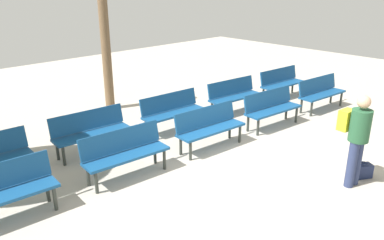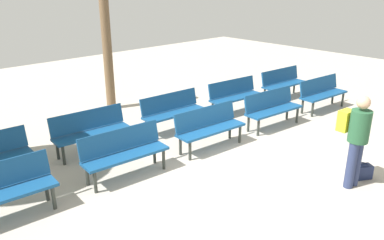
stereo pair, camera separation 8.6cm
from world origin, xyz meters
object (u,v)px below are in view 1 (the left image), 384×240
(bench_r1_c1, at_px, (91,129))
(bench_r1_c3, at_px, (234,94))
(bench_r0_c4, at_px, (321,91))
(bench_r1_c2, at_px, (172,110))
(bench_r0_c2, at_px, (209,125))
(tree_0, at_px, (106,49))
(bench_r0_c3, at_px, (271,106))
(bench_r0_c1, at_px, (125,151))
(visitor_with_backpack, at_px, (357,135))
(handbag, at_px, (363,171))
(bench_r1_c4, at_px, (281,81))
(bench_r0_c0, at_px, (0,190))

(bench_r1_c1, bearing_deg, bench_r1_c3, -0.33)
(bench_r0_c4, distance_m, bench_r1_c2, 4.31)
(bench_r0_c2, relative_size, tree_0, 0.49)
(bench_r0_c3, bearing_deg, bench_r1_c1, 162.69)
(bench_r0_c3, relative_size, bench_r1_c2, 1.01)
(bench_r0_c4, bearing_deg, bench_r0_c2, -179.13)
(bench_r0_c3, bearing_deg, bench_r0_c1, -178.95)
(bench_r1_c3, xyz_separation_m, visitor_with_backpack, (-1.50, -3.99, 0.43))
(bench_r1_c1, height_order, tree_0, tree_0)
(handbag, bearing_deg, bench_r0_c3, 70.93)
(bench_r1_c1, relative_size, bench_r1_c4, 1.00)
(bench_r1_c4, bearing_deg, bench_r0_c2, -161.80)
(bench_r0_c0, bearing_deg, bench_r1_c2, 17.85)
(bench_r1_c2, bearing_deg, handbag, -73.48)
(bench_r1_c3, relative_size, handbag, 4.46)
(bench_r1_c1, relative_size, visitor_with_backpack, 0.99)
(visitor_with_backpack, xyz_separation_m, handbag, (0.41, -0.05, -0.80))
(bench_r0_c0, xyz_separation_m, bench_r1_c4, (8.37, 0.76, 0.00))
(bench_r0_c0, bearing_deg, handbag, -26.99)
(handbag, bearing_deg, bench_r0_c2, 110.60)
(bench_r1_c3, bearing_deg, bench_r0_c4, -31.94)
(bench_r1_c4, xyz_separation_m, tree_0, (-4.33, 2.68, 1.17))
(bench_r0_c0, relative_size, bench_r1_c3, 0.99)
(bench_r0_c2, bearing_deg, bench_r0_c4, 0.32)
(bench_r0_c1, relative_size, visitor_with_backpack, 0.99)
(bench_r1_c3, height_order, bench_r1_c4, same)
(bench_r0_c1, bearing_deg, visitor_with_backpack, -43.41)
(bench_r0_c3, bearing_deg, visitor_with_backpack, -111.14)
(bench_r0_c2, relative_size, bench_r1_c4, 1.00)
(bench_r0_c2, distance_m, bench_r0_c4, 4.11)
(bench_r1_c1, height_order, handbag, bench_r1_c1)
(bench_r0_c2, height_order, bench_r1_c2, same)
(bench_r0_c3, relative_size, bench_r0_c4, 1.00)
(bench_r0_c0, bearing_deg, bench_r1_c3, 12.11)
(bench_r1_c2, bearing_deg, tree_0, 98.55)
(bench_r0_c1, xyz_separation_m, bench_r1_c2, (2.13, 1.15, 0.00))
(bench_r1_c4, xyz_separation_m, handbag, (-3.15, -3.92, -0.37))
(bench_r0_c0, height_order, bench_r1_c2, same)
(bench_r0_c2, distance_m, bench_r1_c3, 2.47)
(visitor_with_backpack, bearing_deg, bench_r1_c2, -77.00)
(bench_r0_c1, bearing_deg, bench_r0_c4, 0.17)
(bench_r1_c3, bearing_deg, bench_r0_c0, -166.53)
(handbag, bearing_deg, bench_r0_c0, 148.83)
(bench_r1_c4, bearing_deg, bench_r0_c1, -167.78)
(bench_r1_c2, distance_m, handbag, 4.32)
(bench_r0_c4, relative_size, bench_r1_c4, 1.00)
(bench_r0_c0, height_order, tree_0, tree_0)
(bench_r0_c0, relative_size, bench_r1_c1, 1.00)
(bench_r0_c3, relative_size, bench_r1_c1, 1.00)
(bench_r0_c2, relative_size, handbag, 4.45)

